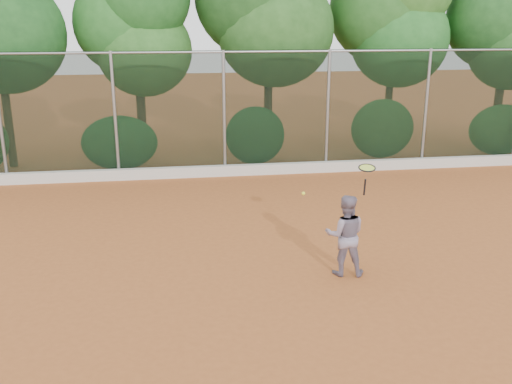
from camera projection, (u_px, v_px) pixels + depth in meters
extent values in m
plane|color=#A25526|center=(265.00, 277.00, 9.90)|extent=(80.00, 80.00, 0.00)
cube|color=beige|center=(226.00, 171.00, 16.31)|extent=(24.00, 0.20, 0.30)
imported|color=slate|center=(345.00, 235.00, 9.84)|extent=(0.80, 0.68, 1.45)
cube|color=black|center=(224.00, 114.00, 16.02)|extent=(24.00, 0.01, 3.50)
cylinder|color=gray|center=(223.00, 52.00, 15.53)|extent=(24.00, 0.06, 0.06)
cylinder|color=gray|center=(0.00, 119.00, 15.16)|extent=(0.09, 0.09, 3.50)
cylinder|color=gray|center=(115.00, 117.00, 15.59)|extent=(0.09, 0.09, 3.50)
cylinder|color=gray|center=(224.00, 114.00, 16.02)|extent=(0.09, 0.09, 3.50)
cylinder|color=gray|center=(328.00, 112.00, 16.45)|extent=(0.09, 0.09, 3.50)
cylinder|color=gray|center=(426.00, 109.00, 16.88)|extent=(0.09, 0.09, 3.50)
cylinder|color=#48331B|center=(8.00, 119.00, 17.00)|extent=(0.24, 0.24, 2.90)
ellipsoid|color=#296928|center=(4.00, 34.00, 16.23)|extent=(3.50, 2.90, 3.40)
cylinder|color=#452B1A|center=(142.00, 122.00, 18.01)|extent=(0.28, 0.28, 2.40)
ellipsoid|color=#2A6121|center=(144.00, 50.00, 17.31)|extent=(2.90, 2.40, 2.80)
ellipsoid|color=#215D20|center=(126.00, 23.00, 17.29)|extent=(3.20, 2.70, 3.10)
cylinder|color=#3B2316|center=(268.00, 111.00, 18.21)|extent=(0.26, 0.26, 3.00)
ellipsoid|color=#39732B|center=(276.00, 30.00, 17.42)|extent=(3.60, 3.00, 3.50)
cylinder|color=#3F2C18|center=(388.00, 112.00, 19.03)|extent=(0.24, 0.24, 2.70)
ellipsoid|color=#1F5B20|center=(400.00, 39.00, 18.29)|extent=(3.20, 2.70, 3.10)
ellipsoid|color=#20511B|center=(383.00, 10.00, 18.24)|extent=(3.50, 2.90, 3.40)
cylinder|color=#442A1A|center=(497.00, 114.00, 19.21)|extent=(0.28, 0.28, 2.50)
ellipsoid|color=#286325|center=(496.00, 19.00, 18.47)|extent=(3.30, 2.80, 3.20)
ellipsoid|color=#2A6D29|center=(120.00, 143.00, 16.61)|extent=(2.20, 1.16, 1.60)
ellipsoid|color=#246024|center=(255.00, 136.00, 17.15)|extent=(1.80, 1.04, 1.76)
ellipsoid|color=#37702A|center=(382.00, 129.00, 17.69)|extent=(2.00, 1.10, 1.84)
ellipsoid|color=#36722B|center=(501.00, 130.00, 18.31)|extent=(2.16, 1.12, 1.64)
cylinder|color=black|center=(365.00, 187.00, 9.58)|extent=(0.05, 0.10, 0.30)
torus|color=black|center=(367.00, 168.00, 9.42)|extent=(0.34, 0.34, 0.09)
cylinder|color=#CBE242|center=(367.00, 168.00, 9.42)|extent=(0.29, 0.28, 0.06)
sphere|color=yellow|center=(303.00, 193.00, 9.28)|extent=(0.06, 0.06, 0.06)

